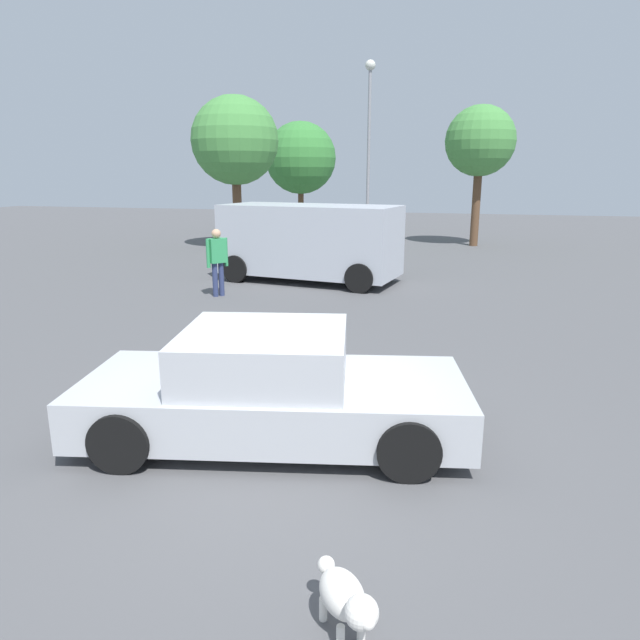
# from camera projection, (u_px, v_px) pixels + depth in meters

# --- Properties ---
(ground_plane) EXTENTS (80.00, 80.00, 0.00)m
(ground_plane) POSITION_uv_depth(u_px,v_px,m) (278.00, 445.00, 6.41)
(ground_plane) COLOR #515154
(sedan_foreground) EXTENTS (4.59, 2.67, 1.27)m
(sedan_foreground) POSITION_uv_depth(u_px,v_px,m) (272.00, 389.00, 6.47)
(sedan_foreground) COLOR #B7BABF
(sedan_foreground) RESTS_ON ground_plane
(dog) EXTENTS (0.52, 0.58, 0.47)m
(dog) POSITION_uv_depth(u_px,v_px,m) (346.00, 598.00, 3.68)
(dog) COLOR white
(dog) RESTS_ON ground_plane
(van_white) EXTENTS (5.12, 2.81, 2.12)m
(van_white) POSITION_uv_depth(u_px,v_px,m) (310.00, 240.00, 15.90)
(van_white) COLOR #B2B7C1
(van_white) RESTS_ON ground_plane
(pedestrian) EXTENTS (0.44, 0.46, 1.66)m
(pedestrian) POSITION_uv_depth(u_px,v_px,m) (217.00, 257.00, 13.96)
(pedestrian) COLOR navy
(pedestrian) RESTS_ON ground_plane
(light_post_near) EXTENTS (0.44, 0.44, 7.67)m
(light_post_near) POSITION_uv_depth(u_px,v_px,m) (369.00, 124.00, 24.89)
(light_post_near) COLOR gray
(light_post_near) RESTS_ON ground_plane
(tree_back_left) EXTENTS (3.62, 3.62, 5.56)m
(tree_back_left) POSITION_uv_depth(u_px,v_px,m) (301.00, 158.00, 29.17)
(tree_back_left) COLOR brown
(tree_back_left) RESTS_ON ground_plane
(tree_back_center) EXTENTS (2.82, 2.82, 5.66)m
(tree_back_center) POSITION_uv_depth(u_px,v_px,m) (480.00, 142.00, 23.07)
(tree_back_center) COLOR brown
(tree_back_center) RESTS_ON ground_plane
(tree_back_right) EXTENTS (3.43, 3.43, 5.94)m
(tree_back_right) POSITION_uv_depth(u_px,v_px,m) (235.00, 141.00, 22.33)
(tree_back_right) COLOR brown
(tree_back_right) RESTS_ON ground_plane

